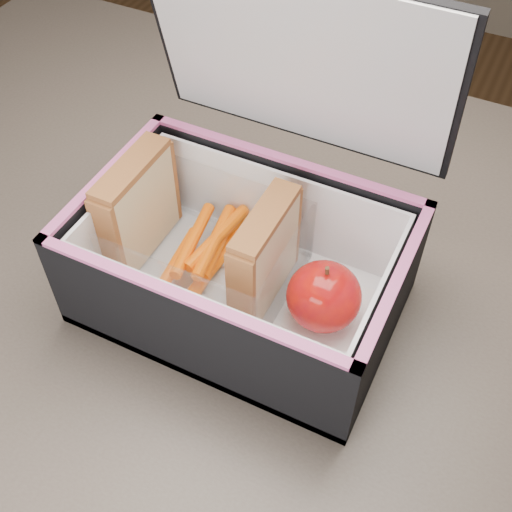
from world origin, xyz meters
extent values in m
plane|color=brown|center=(0.00, 0.00, 0.00)|extent=(4.00, 4.00, 0.00)
cube|color=brown|center=(0.00, 0.00, 0.73)|extent=(1.20, 0.80, 0.03)
cube|color=#382D26|center=(-0.55, 0.35, 0.36)|extent=(0.05, 0.05, 0.72)
cube|color=black|center=(0.03, 0.07, 0.95)|extent=(0.29, 0.05, 0.18)
cube|color=tan|center=(-0.10, -0.04, 0.82)|extent=(0.01, 0.10, 0.10)
cube|color=#CC5C70|center=(-0.09, -0.04, 0.81)|extent=(0.01, 0.09, 0.10)
cube|color=tan|center=(-0.08, -0.04, 0.82)|extent=(0.01, 0.10, 0.10)
cube|color=brown|center=(-0.09, -0.04, 0.87)|extent=(0.03, 0.10, 0.01)
cube|color=tan|center=(0.04, -0.04, 0.82)|extent=(0.01, 0.09, 0.10)
cube|color=#CC5C70|center=(0.05, -0.04, 0.81)|extent=(0.01, 0.09, 0.09)
cube|color=tan|center=(0.06, -0.04, 0.82)|extent=(0.01, 0.09, 0.10)
cube|color=brown|center=(0.05, -0.04, 0.87)|extent=(0.03, 0.10, 0.01)
cylinder|color=#F4420A|center=(-0.01, -0.06, 0.77)|extent=(0.02, 0.10, 0.01)
cylinder|color=#F4420A|center=(-0.04, -0.07, 0.78)|extent=(0.02, 0.10, 0.01)
cylinder|color=#F4420A|center=(-0.02, -0.03, 0.80)|extent=(0.03, 0.10, 0.01)
cylinder|color=#F4420A|center=(-0.01, -0.02, 0.77)|extent=(0.02, 0.10, 0.01)
cylinder|color=#F4420A|center=(-0.02, -0.02, 0.78)|extent=(0.03, 0.10, 0.01)
cylinder|color=#F4420A|center=(-0.04, -0.04, 0.80)|extent=(0.03, 0.10, 0.01)
cylinder|color=#F4420A|center=(-0.01, -0.06, 0.77)|extent=(0.02, 0.10, 0.01)
cylinder|color=#F4420A|center=(-0.02, -0.01, 0.78)|extent=(0.03, 0.10, 0.01)
cylinder|color=#F4420A|center=(-0.02, -0.02, 0.80)|extent=(0.03, 0.10, 0.01)
cube|color=white|center=(0.11, -0.04, 0.77)|extent=(0.09, 0.09, 0.01)
ellipsoid|color=maroon|center=(0.11, -0.05, 0.80)|extent=(0.07, 0.07, 0.06)
cylinder|color=#4E321B|center=(0.11, -0.05, 0.84)|extent=(0.00, 0.01, 0.01)
camera|label=1|loc=(0.21, -0.40, 1.27)|focal=45.00mm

